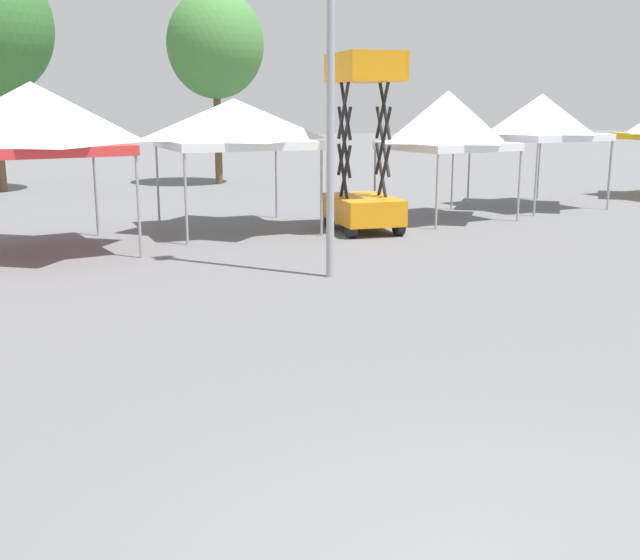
% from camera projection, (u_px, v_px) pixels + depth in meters
% --- Properties ---
extents(canopy_tent_right_of_center, '(3.56, 3.56, 3.48)m').
position_uv_depth(canopy_tent_right_of_center, '(33.00, 118.00, 15.52)').
color(canopy_tent_right_of_center, '#9E9EA3').
rests_on(canopy_tent_right_of_center, ground).
extents(canopy_tent_center, '(3.59, 3.59, 3.17)m').
position_uv_depth(canopy_tent_center, '(234.00, 123.00, 18.53)').
color(canopy_tent_center, '#9E9EA3').
rests_on(canopy_tent_center, ground).
extents(canopy_tent_behind_left, '(3.03, 3.03, 3.39)m').
position_uv_depth(canopy_tent_behind_left, '(448.00, 120.00, 20.39)').
color(canopy_tent_behind_left, '#9E9EA3').
rests_on(canopy_tent_behind_left, ground).
extents(canopy_tent_far_left, '(3.13, 3.13, 3.33)m').
position_uv_depth(canopy_tent_far_left, '(541.00, 117.00, 22.73)').
color(canopy_tent_far_left, '#9E9EA3').
rests_on(canopy_tent_far_left, ground).
extents(scissor_lift, '(1.79, 2.51, 4.20)m').
position_uv_depth(scissor_lift, '(363.00, 179.00, 18.63)').
color(scissor_lift, black).
rests_on(scissor_lift, ground).
extents(tree_behind_tents_left, '(3.64, 3.64, 7.23)m').
position_uv_depth(tree_behind_tents_left, '(215.00, 45.00, 28.96)').
color(tree_behind_tents_left, brown).
rests_on(tree_behind_tents_left, ground).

